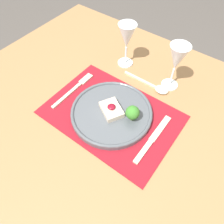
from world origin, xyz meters
TOP-DOWN VIEW (x-y plane):
  - ground_plane at (0.00, 0.00)m, footprint 8.00×8.00m
  - dining_table at (0.00, 0.00)m, footprint 1.22×1.02m
  - placemat at (0.00, 0.00)m, footprint 0.45×0.31m
  - dinner_plate at (0.01, -0.00)m, footprint 0.28×0.28m
  - fork at (-0.18, 0.02)m, footprint 0.02×0.21m
  - knife at (0.16, -0.01)m, footprint 0.02×0.21m
  - spoon at (0.06, 0.20)m, footprint 0.19×0.04m
  - wine_glass_near at (0.09, 0.25)m, footprint 0.07×0.07m
  - wine_glass_far at (-0.12, 0.25)m, footprint 0.07×0.07m

SIDE VIEW (x-z plane):
  - ground_plane at x=0.00m, z-range 0.00..0.00m
  - dining_table at x=0.00m, z-range 0.28..1.03m
  - placemat at x=0.00m, z-range 0.75..0.75m
  - knife at x=0.16m, z-range 0.75..0.76m
  - fork at x=-0.18m, z-range 0.75..0.76m
  - spoon at x=0.06m, z-range 0.75..0.76m
  - dinner_plate at x=0.01m, z-range 0.73..0.80m
  - wine_glass_far at x=-0.12m, z-range 0.78..0.96m
  - wine_glass_near at x=0.09m, z-range 0.78..0.97m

